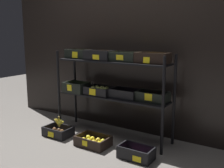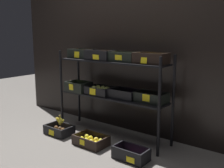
# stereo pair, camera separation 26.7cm
# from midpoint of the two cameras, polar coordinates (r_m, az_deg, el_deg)

# --- Properties ---
(ground_plane) EXTENTS (10.00, 10.00, 0.00)m
(ground_plane) POSITION_cam_midpoint_polar(r_m,az_deg,el_deg) (3.43, 2.27, -10.85)
(ground_plane) COLOR #605B56
(storefront_wall) EXTENTS (3.85, 0.12, 2.25)m
(storefront_wall) POSITION_cam_midpoint_polar(r_m,az_deg,el_deg) (3.50, 5.90, 8.39)
(storefront_wall) COLOR black
(storefront_wall) RESTS_ON ground_plane
(display_rack) EXTENTS (1.59, 0.36, 1.06)m
(display_rack) POSITION_cam_midpoint_polar(r_m,az_deg,el_deg) (3.24, 2.36, 1.31)
(display_rack) COLOR black
(display_rack) RESTS_ON ground_plane
(crate_ground_kiwi) EXTENTS (0.34, 0.25, 0.12)m
(crate_ground_kiwi) POSITION_cam_midpoint_polar(r_m,az_deg,el_deg) (3.50, -8.96, -9.76)
(crate_ground_kiwi) COLOR black
(crate_ground_kiwi) RESTS_ON ground_plane
(crate_ground_lemon) EXTENTS (0.38, 0.26, 0.12)m
(crate_ground_lemon) POSITION_cam_midpoint_polar(r_m,az_deg,el_deg) (3.15, -1.99, -12.02)
(crate_ground_lemon) COLOR black
(crate_ground_lemon) RESTS_ON ground_plane
(crate_ground_plum) EXTENTS (0.35, 0.21, 0.13)m
(crate_ground_plum) POSITION_cam_midpoint_polar(r_m,az_deg,el_deg) (2.84, 6.84, -14.74)
(crate_ground_plum) COLOR black
(crate_ground_plum) RESTS_ON ground_plane
(banana_bunch_loose) EXTENTS (0.18, 0.05, 0.14)m
(banana_bunch_loose) POSITION_cam_midpoint_polar(r_m,az_deg,el_deg) (3.44, -8.78, -7.79)
(banana_bunch_loose) COLOR brown
(banana_bunch_loose) RESTS_ON crate_ground_kiwi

